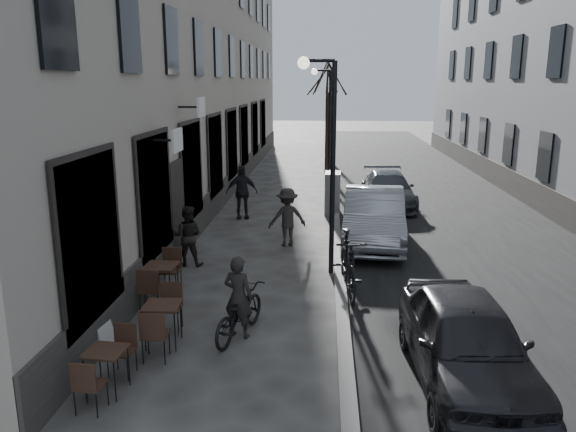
# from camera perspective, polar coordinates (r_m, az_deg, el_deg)

# --- Properties ---
(ground) EXTENTS (120.00, 120.00, 0.00)m
(ground) POSITION_cam_1_polar(r_m,az_deg,el_deg) (8.38, 4.74, -19.41)
(ground) COLOR #393633
(ground) RESTS_ON ground
(road) EXTENTS (7.30, 60.00, 0.00)m
(road) POSITION_cam_1_polar(r_m,az_deg,el_deg) (23.82, 13.48, 2.16)
(road) COLOR black
(road) RESTS_ON ground
(kerb) EXTENTS (0.25, 60.00, 0.12)m
(kerb) POSITION_cam_1_polar(r_m,az_deg,el_deg) (23.47, 4.67, 2.47)
(kerb) COLOR slate
(kerb) RESTS_ON ground
(streetlamp_near) EXTENTS (0.90, 0.28, 5.09)m
(streetlamp_near) POSITION_cam_1_polar(r_m,az_deg,el_deg) (13.11, 3.87, 7.42)
(streetlamp_near) COLOR black
(streetlamp_near) RESTS_ON ground
(streetlamp_far) EXTENTS (0.90, 0.28, 5.09)m
(streetlamp_far) POSITION_cam_1_polar(r_m,az_deg,el_deg) (25.07, 3.88, 10.33)
(streetlamp_far) COLOR black
(streetlamp_far) RESTS_ON ground
(tree_near) EXTENTS (2.40, 2.40, 5.70)m
(tree_near) POSITION_cam_1_polar(r_m,az_deg,el_deg) (28.03, 4.08, 13.74)
(tree_near) COLOR black
(tree_near) RESTS_ON ground
(tree_far) EXTENTS (2.40, 2.40, 5.70)m
(tree_far) POSITION_cam_1_polar(r_m,az_deg,el_deg) (34.03, 4.05, 13.70)
(tree_far) COLOR black
(tree_far) RESTS_ON ground
(bistro_set_a) EXTENTS (0.61, 1.40, 0.81)m
(bistro_set_a) POSITION_cam_1_polar(r_m,az_deg,el_deg) (9.05, -17.94, -14.35)
(bistro_set_a) COLOR #301E15
(bistro_set_a) RESTS_ON ground
(bistro_set_b) EXTENTS (0.65, 1.54, 0.90)m
(bistro_set_b) POSITION_cam_1_polar(r_m,az_deg,el_deg) (10.26, -12.58, -10.28)
(bistro_set_b) COLOR #301E15
(bistro_set_b) RESTS_ON ground
(bistro_set_c) EXTENTS (0.68, 1.62, 0.95)m
(bistro_set_c) POSITION_cam_1_polar(r_m,az_deg,el_deg) (12.19, -12.76, -6.28)
(bistro_set_c) COLOR #301E15
(bistro_set_c) RESTS_ON ground
(sign_board) EXTENTS (0.34, 0.58, 0.99)m
(sign_board) POSITION_cam_1_polar(r_m,az_deg,el_deg) (10.33, -18.18, -10.87)
(sign_board) COLOR black
(sign_board) RESTS_ON ground
(utility_cabinet) EXTENTS (0.56, 0.99, 1.46)m
(utility_cabinet) POSITION_cam_1_polar(r_m,az_deg,el_deg) (19.76, 4.55, 2.35)
(utility_cabinet) COLOR #5F5F61
(utility_cabinet) RESTS_ON ground
(bicycle) EXTENTS (1.13, 1.89, 0.94)m
(bicycle) POSITION_cam_1_polar(r_m,az_deg,el_deg) (10.37, -5.03, -9.71)
(bicycle) COLOR black
(bicycle) RESTS_ON ground
(cyclist_rider) EXTENTS (0.64, 0.52, 1.53)m
(cyclist_rider) POSITION_cam_1_polar(r_m,az_deg,el_deg) (10.25, -5.06, -8.18)
(cyclist_rider) COLOR black
(cyclist_rider) RESTS_ON ground
(pedestrian_near) EXTENTS (0.77, 0.61, 1.54)m
(pedestrian_near) POSITION_cam_1_polar(r_m,az_deg,el_deg) (14.32, -10.14, -1.99)
(pedestrian_near) COLOR black
(pedestrian_near) RESTS_ON ground
(pedestrian_mid) EXTENTS (1.20, 0.90, 1.66)m
(pedestrian_mid) POSITION_cam_1_polar(r_m,az_deg,el_deg) (15.75, -0.07, -0.13)
(pedestrian_mid) COLOR black
(pedestrian_mid) RESTS_ON ground
(pedestrian_far) EXTENTS (1.14, 0.71, 1.81)m
(pedestrian_far) POSITION_cam_1_polar(r_m,az_deg,el_deg) (19.00, -4.73, 2.44)
(pedestrian_far) COLOR black
(pedestrian_far) RESTS_ON ground
(car_near) EXTENTS (1.76, 4.10, 1.38)m
(car_near) POSITION_cam_1_polar(r_m,az_deg,el_deg) (9.18, 17.66, -12.02)
(car_near) COLOR black
(car_near) RESTS_ON ground
(car_mid) EXTENTS (2.01, 4.84, 1.56)m
(car_mid) POSITION_cam_1_polar(r_m,az_deg,el_deg) (16.19, 8.72, -0.09)
(car_mid) COLOR #989AA0
(car_mid) RESTS_ON ground
(car_far) EXTENTS (1.83, 4.35, 1.26)m
(car_far) POSITION_cam_1_polar(r_m,az_deg,el_deg) (21.21, 10.12, 2.67)
(car_far) COLOR #3C4047
(car_far) RESTS_ON ground
(moped) EXTENTS (0.83, 2.30, 1.36)m
(moped) POSITION_cam_1_polar(r_m,az_deg,el_deg) (12.33, 6.12, -4.85)
(moped) COLOR black
(moped) RESTS_ON ground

